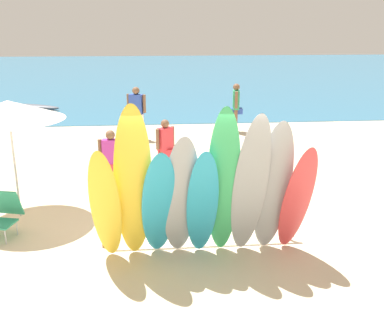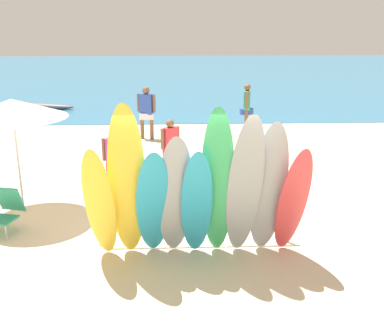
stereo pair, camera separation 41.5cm
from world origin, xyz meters
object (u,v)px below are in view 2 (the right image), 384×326
at_px(beachgoer_strolling, 146,109).
at_px(beachgoer_photographing, 170,144).
at_px(surfboard_grey_6, 245,189).
at_px(beachgoer_by_water, 247,105).
at_px(surfboard_yellow_1, 127,185).
at_px(surfboard_red_8, 293,203).
at_px(surfboard_green_5, 218,185).
at_px(beach_chair_red, 6,209).
at_px(surfboard_teal_2, 153,205).
at_px(surfboard_teal_4, 197,205).
at_px(distant_boat, 34,106).
at_px(beach_umbrella, 12,109).
at_px(surfboard_yellow_0, 100,205).
at_px(surfboard_rack, 195,218).
at_px(surfboard_grey_7, 268,190).
at_px(beachgoer_near_rack, 115,157).
at_px(surfboard_grey_3, 175,198).

bearing_deg(beachgoer_strolling, beachgoer_photographing, 123.41).
height_order(surfboard_grey_6, beachgoer_by_water, surfboard_grey_6).
bearing_deg(surfboard_yellow_1, surfboard_red_8, -3.24).
relative_size(surfboard_green_5, beach_chair_red, 3.33).
height_order(surfboard_teal_2, beachgoer_photographing, surfboard_teal_2).
xyz_separation_m(surfboard_grey_6, surfboard_red_8, (0.77, 0.04, -0.26)).
distance_m(surfboard_teal_4, surfboard_red_8, 1.51).
bearing_deg(surfboard_teal_2, distant_boat, 107.19).
xyz_separation_m(surfboard_grey_6, beach_umbrella, (-4.17, 2.19, 0.88)).
distance_m(surfboard_teal_4, beachgoer_strolling, 8.36).
bearing_deg(surfboard_yellow_0, surfboard_rack, 27.04).
distance_m(surfboard_grey_7, beachgoer_strolling, 8.55).
distance_m(surfboard_teal_2, surfboard_green_5, 1.05).
bearing_deg(beachgoer_photographing, beachgoer_near_rack, -175.41).
distance_m(surfboard_rack, surfboard_yellow_1, 1.52).
height_order(surfboard_yellow_1, surfboard_grey_6, surfboard_yellow_1).
distance_m(surfboard_grey_3, beachgoer_strolling, 8.29).
xyz_separation_m(surfboard_yellow_0, beachgoer_near_rack, (-0.17, 3.20, -0.17)).
distance_m(beachgoer_by_water, beach_chair_red, 9.62).
relative_size(surfboard_grey_3, beachgoer_by_water, 1.35).
bearing_deg(beachgoer_photographing, surfboard_red_8, -102.84).
height_order(surfboard_red_8, beachgoer_photographing, surfboard_red_8).
bearing_deg(surfboard_teal_2, surfboard_teal_4, -9.12).
xyz_separation_m(surfboard_green_5, beachgoer_by_water, (1.88, 9.07, -0.32)).
distance_m(surfboard_yellow_1, beachgoer_strolling, 8.32).
bearing_deg(beachgoer_by_water, beach_chair_red, -27.65).
distance_m(surfboard_yellow_0, beach_umbrella, 3.15).
bearing_deg(surfboard_red_8, beachgoer_by_water, 81.96).
bearing_deg(surfboard_grey_7, surfboard_yellow_1, -176.32).
xyz_separation_m(surfboard_yellow_0, beachgoer_strolling, (0.24, 8.33, -0.02)).
distance_m(surfboard_teal_2, surfboard_grey_7, 1.81).
bearing_deg(beach_umbrella, surfboard_grey_6, -27.65).
relative_size(surfboard_rack, surfboard_grey_6, 1.27).
bearing_deg(beach_umbrella, beachgoer_strolling, 70.35).
distance_m(surfboard_green_5, surfboard_grey_6, 0.42).
bearing_deg(surfboard_yellow_1, surfboard_teal_4, -1.79).
bearing_deg(distant_boat, beach_chair_red, -75.76).
height_order(surfboard_teal_2, beach_umbrella, beach_umbrella).
distance_m(surfboard_grey_7, beachgoer_photographing, 4.48).
height_order(surfboard_teal_2, beachgoer_near_rack, surfboard_teal_2).
bearing_deg(beach_umbrella, beachgoer_by_water, 50.76).
relative_size(surfboard_yellow_1, surfboard_teal_2, 1.34).
relative_size(surfboard_yellow_1, surfboard_teal_4, 1.34).
bearing_deg(beachgoer_photographing, beach_chair_red, -173.27).
bearing_deg(beachgoer_near_rack, beachgoer_strolling, -89.56).
bearing_deg(beachgoer_near_rack, distant_boat, -60.32).
bearing_deg(distant_boat, surfboard_teal_2, -66.82).
bearing_deg(beach_chair_red, surfboard_rack, 3.28).
relative_size(surfboard_yellow_1, surfboard_green_5, 1.03).
xyz_separation_m(surfboard_grey_3, surfboard_green_5, (0.66, -0.05, 0.21)).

